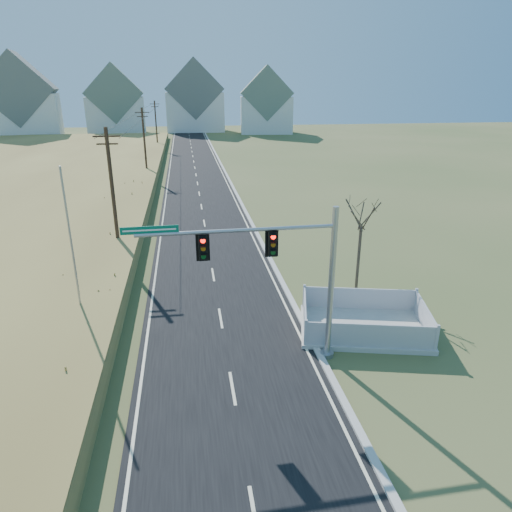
{
  "coord_description": "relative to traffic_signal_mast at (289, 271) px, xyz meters",
  "views": [
    {
      "loc": [
        -1.42,
        -17.4,
        11.53
      ],
      "look_at": [
        1.91,
        4.14,
        3.4
      ],
      "focal_mm": 32.0,
      "sensor_mm": 36.0,
      "label": 1
    }
  ],
  "objects": [
    {
      "name": "flagpole",
      "position": [
        -9.64,
        4.6,
        -1.06
      ],
      "size": [
        0.37,
        0.37,
        8.16
      ],
      "color": "#B7B5AD",
      "rests_on": "ground"
    },
    {
      "name": "condo_nnw",
      "position": [
        -20.64,
        108.27,
        2.62
      ],
      "size": [
        14.93,
        11.17,
        17.03
      ],
      "rotation": [
        0.0,
        0.0,
        0.07
      ],
      "color": "white",
      "rests_on": "ground"
    },
    {
      "name": "utility_pole_near",
      "position": [
        -9.14,
        15.27,
        0.37
      ],
      "size": [
        1.8,
        0.26,
        9.0
      ],
      "color": "#422D1E",
      "rests_on": "ground"
    },
    {
      "name": "traffic_signal_mast",
      "position": [
        0.0,
        0.0,
        0.0
      ],
      "size": [
        8.79,
        0.6,
        6.99
      ],
      "rotation": [
        0.0,
        0.0,
        0.02
      ],
      "color": "#9EA0A5",
      "rests_on": "ground"
    },
    {
      "name": "fence_enclosure",
      "position": [
        4.36,
        2.01,
        -4.03
      ],
      "size": [
        7.02,
        5.57,
        1.42
      ],
      "rotation": [
        0.0,
        0.0,
        -0.24
      ],
      "color": "#B7B5AD",
      "rests_on": "ground"
    },
    {
      "name": "utility_pole_mid",
      "position": [
        -9.14,
        45.27,
        0.37
      ],
      "size": [
        1.8,
        0.26,
        9.0
      ],
      "color": "#422D1E",
      "rests_on": "ground"
    },
    {
      "name": "road",
      "position": [
        -2.64,
        50.27,
        -4.29
      ],
      "size": [
        8.0,
        180.0,
        0.06
      ],
      "primitive_type": "cube",
      "color": "black",
      "rests_on": "ground"
    },
    {
      "name": "condo_ne",
      "position": [
        17.36,
        104.27,
        2.52
      ],
      "size": [
        14.12,
        10.51,
        16.52
      ],
      "rotation": [
        0.0,
        0.0,
        -0.1
      ],
      "color": "white",
      "rests_on": "ground"
    },
    {
      "name": "bare_tree",
      "position": [
        5.79,
        6.86,
        0.45
      ],
      "size": [
        2.23,
        2.23,
        5.91
      ],
      "color": "#4C3F33",
      "rests_on": "ground"
    },
    {
      "name": "ground",
      "position": [
        -2.64,
        0.27,
        -4.32
      ],
      "size": [
        260.0,
        260.0,
        0.0
      ],
      "primitive_type": "plane",
      "color": "#435227",
      "rests_on": "ground"
    },
    {
      "name": "condo_nw",
      "position": [
        -40.64,
        100.27,
        3.39
      ],
      "size": [
        17.69,
        13.38,
        19.05
      ],
      "rotation": [
        0.0,
        0.0,
        0.14
      ],
      "color": "white",
      "rests_on": "ground"
    },
    {
      "name": "curb",
      "position": [
        1.51,
        50.27,
        -4.23
      ],
      "size": [
        0.3,
        180.0,
        0.18
      ],
      "primitive_type": "cube",
      "color": "#B2AFA8",
      "rests_on": "ground"
    },
    {
      "name": "condo_n",
      "position": [
        -0.64,
        112.27,
        3.29
      ],
      "size": [
        15.27,
        10.2,
        18.54
      ],
      "color": "white",
      "rests_on": "ground"
    },
    {
      "name": "utility_pole_far",
      "position": [
        -9.14,
        75.27,
        0.37
      ],
      "size": [
        1.8,
        0.26,
        9.0
      ],
      "color": "#422D1E",
      "rests_on": "ground"
    },
    {
      "name": "open_sign",
      "position": [
        5.09,
        1.0,
        -3.96
      ],
      "size": [
        0.52,
        0.24,
        0.66
      ],
      "rotation": [
        0.0,
        0.0,
        -0.37
      ],
      "color": "white",
      "rests_on": "ground"
    }
  ]
}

